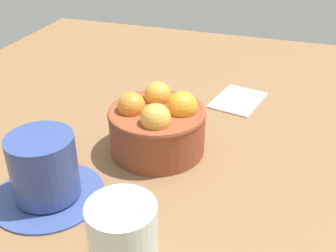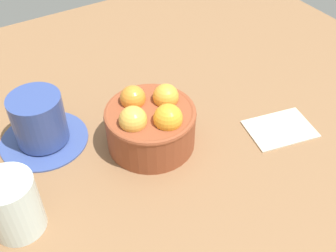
{
  "view_description": "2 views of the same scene",
  "coord_description": "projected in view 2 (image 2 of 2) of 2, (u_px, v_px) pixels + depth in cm",
  "views": [
    {
      "loc": [
        -50.7,
        -18.68,
        35.57
      ],
      "look_at": [
        -0.56,
        -1.91,
        4.82
      ],
      "focal_mm": 44.65,
      "sensor_mm": 36.0,
      "label": 1
    },
    {
      "loc": [
        -23.1,
        -43.2,
        48.4
      ],
      "look_at": [
        1.49,
        -2.93,
        5.27
      ],
      "focal_mm": 44.05,
      "sensor_mm": 36.0,
      "label": 2
    }
  ],
  "objects": [
    {
      "name": "folded_napkin",
      "position": [
        280.0,
        128.0,
        0.71
      ],
      "size": [
        12.58,
        10.13,
        0.6
      ],
      "primitive_type": "cube",
      "rotation": [
        0.0,
        0.0,
        -0.21
      ],
      "color": "beige",
      "rests_on": "ground_plane"
    },
    {
      "name": "coffee_cup",
      "position": [
        40.0,
        122.0,
        0.66
      ],
      "size": [
        14.55,
        14.55,
        9.05
      ],
      "color": "#394E90",
      "rests_on": "ground_plane"
    },
    {
      "name": "ground_plane",
      "position": [
        152.0,
        151.0,
        0.7
      ],
      "size": [
        119.02,
        104.23,
        4.37
      ],
      "primitive_type": "cube",
      "color": "brown"
    },
    {
      "name": "water_glass",
      "position": [
        13.0,
        205.0,
        0.54
      ],
      "size": [
        7.07,
        7.07,
        9.04
      ],
      "primitive_type": "cylinder",
      "color": "silver",
      "rests_on": "ground_plane"
    },
    {
      "name": "terracotta_bowl",
      "position": [
        151.0,
        123.0,
        0.66
      ],
      "size": [
        14.6,
        14.6,
        9.75
      ],
      "color": "brown",
      "rests_on": "ground_plane"
    }
  ]
}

